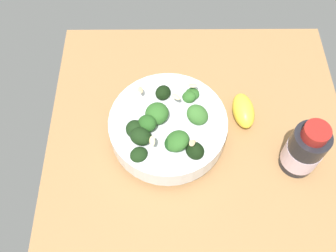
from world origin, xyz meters
The scene contains 4 objects.
ground_plane centered at (0.00, 0.00, -1.58)cm, with size 59.41×59.41×3.17cm, color #996D42.
bowl_of_broccoli centered at (-0.69, -5.99, 4.11)cm, with size 22.15×22.15×9.82cm.
lemon_wedge centered at (-5.45, 9.07, 2.20)cm, with size 7.84×4.20×4.41cm, color yellow.
bottle_tall centered at (4.91, 18.29, 5.27)cm, with size 6.63×6.63×12.69cm.
Camera 1 is at (34.61, -6.18, 65.41)cm, focal length 40.21 mm.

